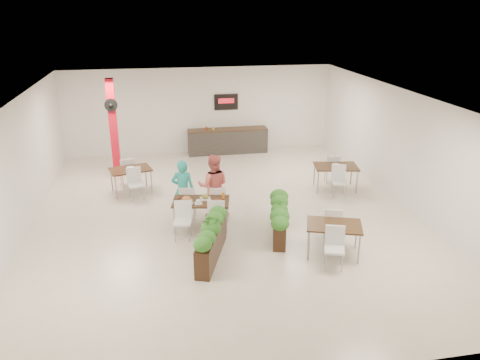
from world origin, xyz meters
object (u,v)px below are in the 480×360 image
at_px(main_table, 201,205).
at_px(side_table_a, 131,173).
at_px(diner_woman, 213,186).
at_px(planter_right, 279,217).
at_px(service_counter, 228,140).
at_px(side_table_c, 334,229).
at_px(side_table_b, 336,169).
at_px(diner_man, 183,190).
at_px(planter_left, 211,237).
at_px(red_column, 114,127).

distance_m(main_table, side_table_a, 3.33).
bearing_deg(diner_woman, main_table, 68.79).
bearing_deg(planter_right, main_table, 158.06).
relative_size(service_counter, side_table_c, 1.80).
relative_size(side_table_a, side_table_c, 1.00).
distance_m(main_table, side_table_c, 3.36).
distance_m(side_table_a, side_table_b, 6.19).
distance_m(diner_man, side_table_c, 4.07).
height_order(service_counter, planter_left, service_counter).
height_order(service_counter, side_table_c, service_counter).
bearing_deg(planter_right, diner_woman, 135.69).
height_order(planter_left, side_table_a, planter_left).
bearing_deg(side_table_c, red_column, 148.00).
relative_size(diner_woman, planter_right, 0.96).
distance_m(service_counter, side_table_c, 8.22).
bearing_deg(side_table_c, planter_left, -168.17).
height_order(service_counter, side_table_b, service_counter).
relative_size(diner_man, side_table_b, 0.97).
distance_m(red_column, diner_woman, 4.69).
distance_m(main_table, diner_woman, 0.80).
bearing_deg(red_column, diner_man, -62.81).
height_order(main_table, planter_left, planter_left).
distance_m(diner_man, side_table_b, 4.89).
bearing_deg(red_column, side_table_a, -72.37).
bearing_deg(planter_left, service_counter, 78.25).
bearing_deg(side_table_a, red_column, 93.16).
relative_size(diner_woman, planter_left, 0.89).
bearing_deg(side_table_b, planter_left, -130.30).
xyz_separation_m(main_table, side_table_a, (-1.80, 2.80, -0.01)).
distance_m(diner_man, planter_left, 2.26).
xyz_separation_m(red_column, service_counter, (4.00, 1.86, -1.15)).
xyz_separation_m(diner_woman, planter_right, (1.43, -1.39, -0.37)).
xyz_separation_m(red_column, diner_woman, (2.72, -3.74, -0.78)).
xyz_separation_m(diner_man, side_table_c, (3.18, -2.54, -0.19)).
height_order(planter_left, side_table_c, planter_left).
height_order(planter_right, side_table_c, planter_right).
xyz_separation_m(main_table, planter_left, (0.06, -1.55, -0.11)).
height_order(main_table, diner_man, diner_man).
relative_size(planter_left, planter_right, 1.08).
bearing_deg(planter_right, planter_left, -155.56).
height_order(red_column, planter_right, red_column).
bearing_deg(side_table_c, side_table_a, 153.36).
height_order(red_column, side_table_a, red_column).
bearing_deg(red_column, planter_left, -68.21).
relative_size(main_table, side_table_c, 1.09).
distance_m(planter_left, side_table_c, 2.75).
height_order(diner_man, side_table_b, diner_man).
bearing_deg(side_table_b, red_column, 170.14).
relative_size(red_column, main_table, 1.76).
bearing_deg(planter_left, red_column, 111.79).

